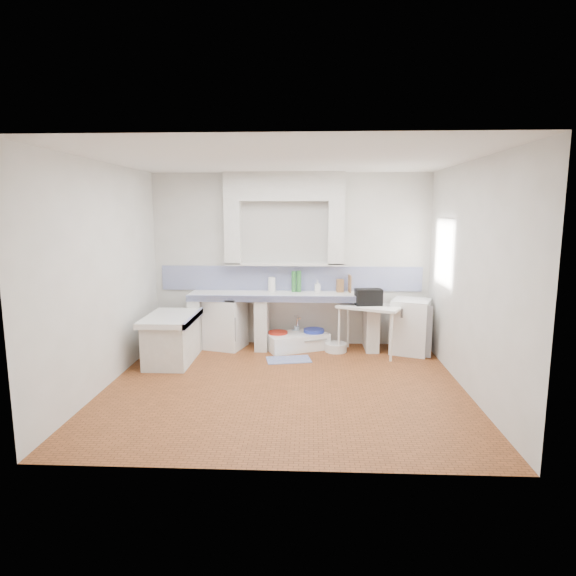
{
  "coord_description": "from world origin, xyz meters",
  "views": [
    {
      "loc": [
        0.31,
        -5.78,
        2.21
      ],
      "look_at": [
        0.0,
        1.0,
        1.1
      ],
      "focal_mm": 29.79,
      "sensor_mm": 36.0,
      "label": 1
    }
  ],
  "objects_px": {
    "sink": "(297,342)",
    "stove": "(226,323)",
    "side_table": "(369,330)",
    "fridge": "(410,326)"
  },
  "relations": [
    {
      "from": "stove",
      "to": "side_table",
      "type": "distance_m",
      "value": 2.29
    },
    {
      "from": "stove",
      "to": "fridge",
      "type": "distance_m",
      "value": 2.93
    },
    {
      "from": "fridge",
      "to": "stove",
      "type": "bearing_deg",
      "value": -162.02
    },
    {
      "from": "stove",
      "to": "fridge",
      "type": "relative_size",
      "value": 0.95
    },
    {
      "from": "stove",
      "to": "sink",
      "type": "distance_m",
      "value": 1.19
    },
    {
      "from": "stove",
      "to": "sink",
      "type": "bearing_deg",
      "value": 14.68
    },
    {
      "from": "sink",
      "to": "stove",
      "type": "bearing_deg",
      "value": 153.93
    },
    {
      "from": "stove",
      "to": "side_table",
      "type": "height_order",
      "value": "stove"
    },
    {
      "from": "sink",
      "to": "fridge",
      "type": "relative_size",
      "value": 1.13
    },
    {
      "from": "side_table",
      "to": "fridge",
      "type": "distance_m",
      "value": 0.67
    }
  ]
}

